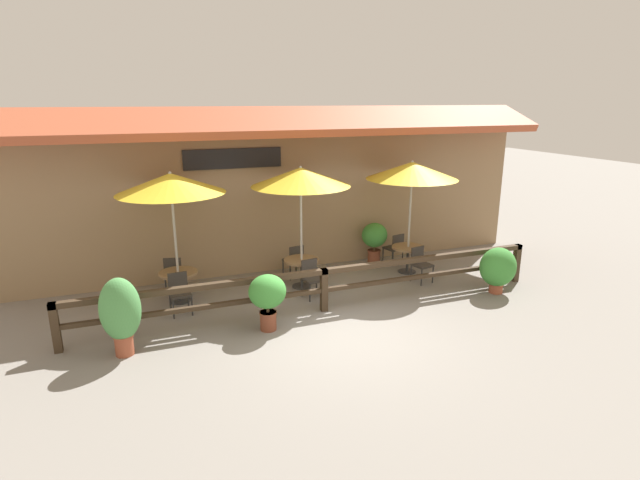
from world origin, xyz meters
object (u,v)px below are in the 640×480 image
object	(u,v)px
chair_far_wallside	(395,247)
potted_plant_corner_fern	(374,238)
patio_umbrella_near	(171,183)
chair_middle_wallside	(294,259)
dining_table_near	(178,278)
chair_far_streetside	(421,263)
chair_near_streetside	(179,291)
chair_middle_streetside	(312,276)
potted_plant_tall_tropical	(267,295)
dining_table_far	(408,252)
chair_near_wallside	(174,272)
patio_umbrella_middle	(301,177)
potted_plant_small_flowering	(120,312)
potted_plant_broad_leaf	(498,268)
patio_umbrella_far	(412,171)
dining_table_middle	(302,265)

from	to	relation	value
chair_far_wallside	potted_plant_corner_fern	size ratio (longest dim) A/B	0.75
patio_umbrella_near	chair_middle_wallside	world-z (taller)	patio_umbrella_near
dining_table_near	chair_far_streetside	bearing A→B (deg)	-8.04
chair_near_streetside	chair_far_streetside	size ratio (longest dim) A/B	1.00
chair_middle_streetside	chair_far_wallside	world-z (taller)	same
chair_middle_streetside	potted_plant_tall_tropical	world-z (taller)	potted_plant_tall_tropical
dining_table_far	chair_near_wallside	bearing A→B (deg)	172.63
patio_umbrella_middle	potted_plant_small_flowering	xyz separation A→B (m)	(-4.03, -2.04, -1.86)
dining_table_near	chair_middle_streetside	world-z (taller)	chair_middle_streetside
patio_umbrella_near	chair_far_streetside	size ratio (longest dim) A/B	3.38
chair_far_streetside	potted_plant_broad_leaf	world-z (taller)	potted_plant_broad_leaf
dining_table_near	chair_middle_streetside	bearing A→B (deg)	-15.55
chair_far_wallside	potted_plant_small_flowering	xyz separation A→B (m)	(-6.98, -2.78, 0.33)
patio_umbrella_far	potted_plant_small_flowering	size ratio (longest dim) A/B	2.03
chair_near_streetside	dining_table_far	xyz separation A→B (m)	(5.84, 0.56, 0.07)
patio_umbrella_far	chair_near_streetside	bearing A→B (deg)	-174.57
chair_near_streetside	chair_middle_streetside	distance (m)	2.92
dining_table_far	patio_umbrella_far	bearing A→B (deg)	90.00
potted_plant_broad_leaf	potted_plant_tall_tropical	xyz separation A→B (m)	(-5.52, -0.00, 0.12)
patio_umbrella_near	patio_umbrella_middle	bearing A→B (deg)	-2.47
patio_umbrella_middle	potted_plant_small_flowering	distance (m)	4.88
patio_umbrella_far	potted_plant_tall_tropical	size ratio (longest dim) A/B	2.57
chair_middle_wallside	chair_far_streetside	xyz separation A→B (m)	(2.85, -1.36, 0.00)
patio_umbrella_near	patio_umbrella_far	xyz separation A→B (m)	(5.80, -0.10, 0.00)
patio_umbrella_near	dining_table_far	world-z (taller)	patio_umbrella_near
chair_near_wallside	patio_umbrella_middle	distance (m)	3.71
patio_umbrella_middle	dining_table_middle	size ratio (longest dim) A/B	3.47
dining_table_near	chair_far_wallside	distance (m)	5.84
chair_middle_streetside	chair_middle_wallside	size ratio (longest dim) A/B	1.00
chair_middle_wallside	potted_plant_broad_leaf	size ratio (longest dim) A/B	0.79
chair_middle_wallside	patio_umbrella_far	distance (m)	3.69
patio_umbrella_near	patio_umbrella_far	distance (m)	5.80
patio_umbrella_middle	potted_plant_small_flowering	bearing A→B (deg)	-153.12
patio_umbrella_far	dining_table_near	bearing A→B (deg)	179.02
chair_near_streetside	patio_umbrella_far	distance (m)	6.26
potted_plant_small_flowering	potted_plant_broad_leaf	distance (m)	8.18
dining_table_middle	chair_far_streetside	xyz separation A→B (m)	(2.88, -0.69, -0.07)
dining_table_middle	potted_plant_small_flowering	distance (m)	4.52
chair_far_streetside	potted_plant_small_flowering	size ratio (longest dim) A/B	0.60
chair_near_streetside	patio_umbrella_far	world-z (taller)	patio_umbrella_far
patio_umbrella_near	potted_plant_broad_leaf	distance (m)	7.60
chair_far_wallside	potted_plant_corner_fern	world-z (taller)	potted_plant_corner_fern
dining_table_near	chair_far_streetside	distance (m)	5.80
potted_plant_corner_fern	dining_table_far	bearing A→B (deg)	-62.52
dining_table_near	potted_plant_tall_tropical	xyz separation A→B (m)	(1.48, -2.10, 0.18)
chair_far_streetside	potted_plant_broad_leaf	size ratio (longest dim) A/B	0.79
chair_middle_streetside	dining_table_far	size ratio (longest dim) A/B	1.03
chair_middle_wallside	chair_middle_streetside	bearing A→B (deg)	78.29
chair_middle_streetside	potted_plant_small_flowering	distance (m)	4.28
chair_middle_wallside	chair_near_streetside	bearing A→B (deg)	11.39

